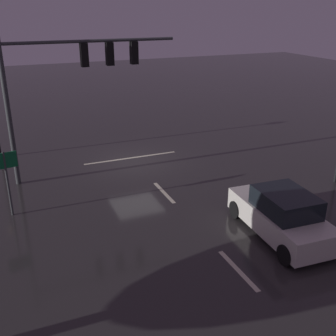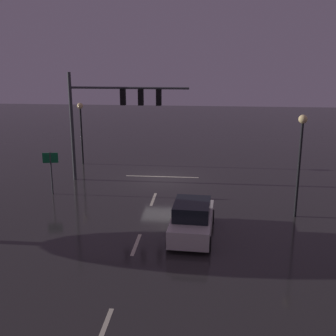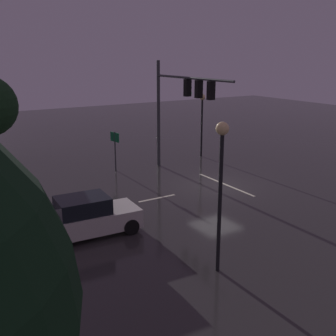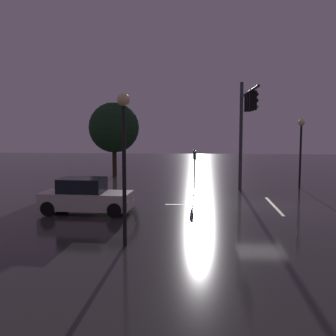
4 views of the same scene
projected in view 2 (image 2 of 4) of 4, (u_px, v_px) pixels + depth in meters
The scene contains 10 objects.
ground_plane at pixel (161, 179), 28.48m from camera, with size 80.00×80.00×0.00m, color #2D2B2B.
traffic_signal_assembly at pixel (112, 107), 26.94m from camera, with size 7.67×0.47×7.03m.
lane_dash_far at pixel (153, 199), 24.64m from camera, with size 2.20×0.16×0.01m, color beige.
lane_dash_mid at pixel (136, 244), 18.88m from camera, with size 2.20×0.16×0.01m, color beige.
lane_dash_near at pixel (104, 329), 13.12m from camera, with size 2.20×0.16×0.01m, color beige.
stop_bar at pixel (162, 177), 29.09m from camera, with size 5.00×0.16×0.01m, color beige.
car_approaching at pixel (192, 219), 19.60m from camera, with size 2.09×4.44×1.70m.
street_lamp_left_kerb at pixel (301, 147), 21.10m from camera, with size 0.44×0.44×5.31m.
street_lamp_right_kerb at pixel (81, 121), 31.54m from camera, with size 0.44×0.44×4.64m.
route_sign at pixel (51, 164), 25.08m from camera, with size 0.90×0.22×2.59m.
Camera 2 is at (-3.05, 27.09, 8.28)m, focal length 45.50 mm.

